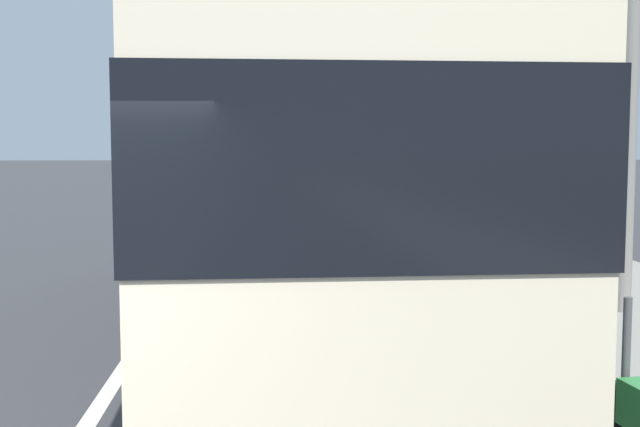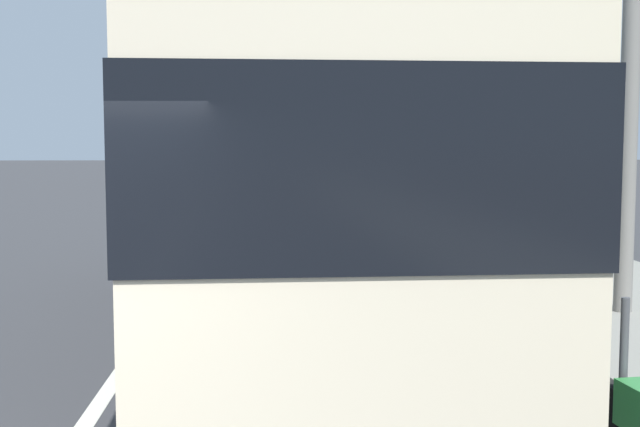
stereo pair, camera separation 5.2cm
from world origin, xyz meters
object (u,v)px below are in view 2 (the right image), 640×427
at_px(car_far_distant, 300,199).
at_px(utility_pole, 631,38).
at_px(car_side_street, 206,173).
at_px(roadside_tree_mid_block, 511,48).
at_px(coach_bus, 299,185).

height_order(car_far_distant, utility_pole, utility_pole).
distance_m(car_side_street, roadside_tree_mid_block, 28.47).
height_order(coach_bus, roadside_tree_mid_block, roadside_tree_mid_block).
bearing_deg(roadside_tree_mid_block, car_side_street, 17.79).
bearing_deg(car_far_distant, utility_pole, -167.92).
height_order(coach_bus, car_side_street, coach_bus).
xyz_separation_m(coach_bus, car_side_street, (34.01, 3.94, -1.09)).
bearing_deg(roadside_tree_mid_block, car_far_distant, 33.81).
relative_size(coach_bus, utility_pole, 1.59).
bearing_deg(car_side_street, roadside_tree_mid_block, 14.66).
relative_size(car_far_distant, roadside_tree_mid_block, 0.75).
xyz_separation_m(coach_bus, roadside_tree_mid_block, (7.12, -4.69, 2.49)).
height_order(coach_bus, car_far_distant, coach_bus).
relative_size(roadside_tree_mid_block, utility_pole, 0.84).
distance_m(coach_bus, car_far_distant, 13.48).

